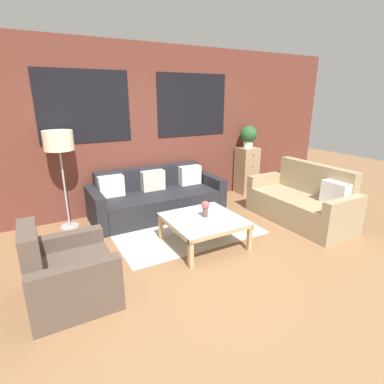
{
  "coord_description": "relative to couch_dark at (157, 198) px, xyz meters",
  "views": [
    {
      "loc": [
        -1.84,
        -2.58,
        1.96
      ],
      "look_at": [
        0.3,
        1.25,
        0.55
      ],
      "focal_mm": 28.0,
      "sensor_mm": 36.0,
      "label": 1
    }
  ],
  "objects": [
    {
      "name": "floor_lamp",
      "position": [
        -1.42,
        0.17,
        1.02
      ],
      "size": [
        0.42,
        0.42,
        1.5
      ],
      "color": "#B2B2B7",
      "rests_on": "ground_plane"
    },
    {
      "name": "settee_vintage",
      "position": [
        1.95,
        -1.42,
        0.03
      ],
      "size": [
        0.8,
        1.69,
        0.92
      ],
      "color": "tan",
      "rests_on": "ground_plane"
    },
    {
      "name": "ground_plane",
      "position": [
        -0.0,
        -1.95,
        -0.28
      ],
      "size": [
        16.0,
        16.0,
        0.0
      ],
      "primitive_type": "plane",
      "color": "#8E6642"
    },
    {
      "name": "flower_vase",
      "position": [
        0.16,
        -1.32,
        0.24
      ],
      "size": [
        0.11,
        0.11,
        0.22
      ],
      "color": "brown",
      "rests_on": "coffee_table"
    },
    {
      "name": "armchair_corner",
      "position": [
        -1.67,
        -1.7,
        -0.01
      ],
      "size": [
        0.8,
        0.86,
        0.84
      ],
      "color": "brown",
      "rests_on": "ground_plane"
    },
    {
      "name": "rug",
      "position": [
        0.11,
        -0.75,
        -0.28
      ],
      "size": [
        2.14,
        1.55,
        0.0
      ],
      "color": "beige",
      "rests_on": "ground_plane"
    },
    {
      "name": "wall_back_brick",
      "position": [
        -0.0,
        0.49,
        1.13
      ],
      "size": [
        8.4,
        0.09,
        2.8
      ],
      "color": "brown",
      "rests_on": "ground_plane"
    },
    {
      "name": "coffee_table",
      "position": [
        0.11,
        -1.35,
        0.06
      ],
      "size": [
        0.96,
        0.96,
        0.39
      ],
      "color": "silver",
      "rests_on": "ground_plane"
    },
    {
      "name": "potted_plant",
      "position": [
        2.12,
        0.22,
        0.92
      ],
      "size": [
        0.34,
        0.34,
        0.44
      ],
      "color": "silver",
      "rests_on": "drawer_cabinet"
    },
    {
      "name": "couch_dark",
      "position": [
        0.0,
        0.0,
        0.0
      ],
      "size": [
        2.23,
        0.88,
        0.78
      ],
      "color": "#232328",
      "rests_on": "ground_plane"
    },
    {
      "name": "drawer_cabinet",
      "position": [
        2.12,
        0.22,
        0.2
      ],
      "size": [
        0.38,
        0.39,
        0.96
      ],
      "color": "tan",
      "rests_on": "ground_plane"
    }
  ]
}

